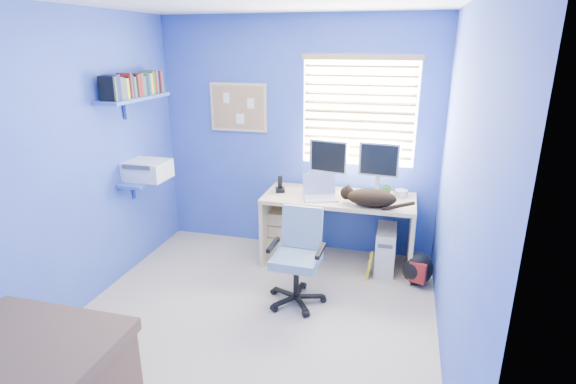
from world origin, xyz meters
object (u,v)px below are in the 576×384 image
(desk, at_px, (338,230))
(cat, at_px, (372,198))
(tower_pc, at_px, (386,249))
(office_chair, at_px, (298,268))
(laptop, at_px, (321,188))

(desk, height_order, cat, cat)
(cat, xyz_separation_m, tower_pc, (0.16, 0.18, -0.60))
(tower_pc, bearing_deg, office_chair, -133.35)
(desk, xyz_separation_m, office_chair, (-0.23, -0.81, -0.05))
(cat, distance_m, office_chair, 0.98)
(desk, xyz_separation_m, tower_pc, (0.50, -0.02, -0.14))
(laptop, height_order, cat, laptop)
(laptop, distance_m, tower_pc, 0.92)
(office_chair, bearing_deg, desk, 74.02)
(cat, distance_m, tower_pc, 0.65)
(office_chair, bearing_deg, laptop, 84.66)
(cat, relative_size, tower_pc, 1.03)
(cat, xyz_separation_m, office_chair, (-0.57, -0.61, -0.51))
(desk, relative_size, office_chair, 1.80)
(desk, bearing_deg, tower_pc, -2.35)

